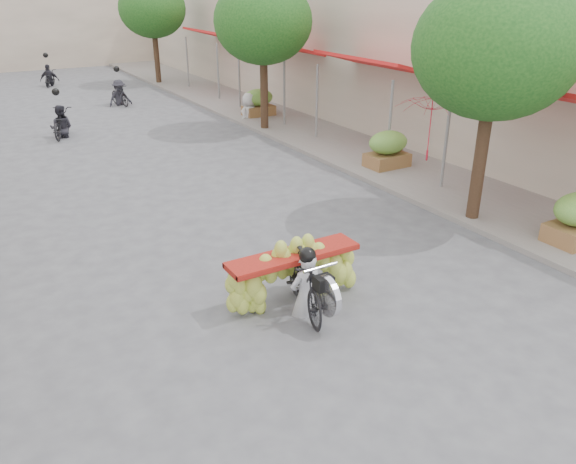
% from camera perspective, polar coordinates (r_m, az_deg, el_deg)
% --- Properties ---
extents(ground, '(120.00, 120.00, 0.00)m').
position_cam_1_polar(ground, '(7.73, 12.36, -17.10)').
color(ground, '#57575C').
rests_on(ground, ground).
extents(sidewalk_right, '(4.00, 60.00, 0.12)m').
position_cam_1_polar(sidewalk_right, '(22.69, 0.03, 11.39)').
color(sidewalk_right, gray).
rests_on(sidewalk_right, ground).
extents(shophouse_row_right, '(9.77, 40.00, 6.00)m').
position_cam_1_polar(shophouse_row_right, '(24.38, 12.06, 18.77)').
color(shophouse_row_right, '#BBAD9B').
rests_on(shophouse_row_right, ground).
extents(far_building, '(20.00, 6.00, 7.00)m').
position_cam_1_polar(far_building, '(42.32, -26.33, 19.67)').
color(far_building, '#BDAA96').
rests_on(far_building, ground).
extents(street_tree_near, '(3.40, 3.40, 5.25)m').
position_cam_1_polar(street_tree_near, '(12.64, 20.38, 17.02)').
color(street_tree_near, '#3A2719').
rests_on(street_tree_near, ground).
extents(street_tree_mid, '(3.40, 3.40, 5.25)m').
position_cam_1_polar(street_tree_mid, '(20.53, -2.57, 20.55)').
color(street_tree_mid, '#3A2719').
rests_on(street_tree_mid, ground).
extents(street_tree_far, '(3.40, 3.40, 5.25)m').
position_cam_1_polar(street_tree_far, '(31.61, -13.62, 21.16)').
color(street_tree_far, '#3A2719').
rests_on(street_tree_far, ground).
extents(produce_crate_mid, '(1.20, 0.88, 1.16)m').
position_cam_1_polar(produce_crate_mid, '(16.54, 10.11, 8.56)').
color(produce_crate_mid, brown).
rests_on(produce_crate_mid, ground).
extents(produce_crate_far, '(1.20, 0.88, 1.16)m').
position_cam_1_polar(produce_crate_far, '(23.04, -3.03, 13.21)').
color(produce_crate_far, brown).
rests_on(produce_crate_far, ground).
extents(banana_motorbike, '(2.31, 1.93, 2.00)m').
position_cam_1_polar(banana_motorbike, '(9.20, 1.27, -4.08)').
color(banana_motorbike, black).
rests_on(banana_motorbike, ground).
extents(market_umbrella, '(2.32, 2.32, 1.73)m').
position_cam_1_polar(market_umbrella, '(14.86, 14.65, 13.37)').
color(market_umbrella, red).
rests_on(market_umbrella, ground).
extents(pedestrian, '(1.07, 0.89, 1.88)m').
position_cam_1_polar(pedestrian, '(22.70, -4.02, 13.91)').
color(pedestrian, silver).
rests_on(pedestrian, ground).
extents(bg_motorbike_a, '(1.27, 1.83, 1.95)m').
position_cam_1_polar(bg_motorbike_a, '(21.58, -22.18, 10.82)').
color(bg_motorbike_a, black).
rests_on(bg_motorbike_a, ground).
extents(bg_motorbike_b, '(1.14, 1.67, 1.95)m').
position_cam_1_polar(bg_motorbike_b, '(26.57, -16.84, 14.02)').
color(bg_motorbike_b, black).
rests_on(bg_motorbike_b, ground).
extents(bg_motorbike_c, '(1.11, 1.54, 1.95)m').
position_cam_1_polar(bg_motorbike_c, '(33.01, -23.20, 14.88)').
color(bg_motorbike_c, black).
rests_on(bg_motorbike_c, ground).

